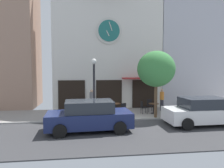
{
  "coord_description": "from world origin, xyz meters",
  "views": [
    {
      "loc": [
        -1.94,
        -12.28,
        3.14
      ],
      "look_at": [
        -0.18,
        2.01,
        2.12
      ],
      "focal_mm": 32.71,
      "sensor_mm": 36.0,
      "label": 1
    }
  ],
  "objects_px": {
    "street_tree": "(156,69)",
    "cafe_chair_facing_street": "(123,108)",
    "cafe_chair_near_tree": "(72,109)",
    "parked_car_white": "(203,111)",
    "cafe_chair_curbside": "(92,106)",
    "pedestrian_grey": "(92,100)",
    "pedestrian_orange": "(162,99)",
    "cafe_table_leftmost": "(82,108)",
    "cafe_table_near_door": "(116,107)",
    "cafe_chair_right_end": "(150,104)",
    "cafe_table_center_right": "(154,106)",
    "cafe_chair_near_lamp": "(143,106)",
    "parked_car_navy": "(89,116)",
    "street_lamp": "(94,88)",
    "cafe_chair_left_end": "(113,109)"
  },
  "relations": [
    {
      "from": "street_tree",
      "to": "cafe_chair_facing_street",
      "type": "bearing_deg",
      "value": 164.2
    },
    {
      "from": "cafe_chair_near_tree",
      "to": "parked_car_white",
      "type": "height_order",
      "value": "parked_car_white"
    },
    {
      "from": "cafe_chair_curbside",
      "to": "pedestrian_grey",
      "type": "xyz_separation_m",
      "value": [
        0.02,
        0.57,
        0.33
      ]
    },
    {
      "from": "pedestrian_grey",
      "to": "pedestrian_orange",
      "type": "relative_size",
      "value": 1.0
    },
    {
      "from": "cafe_table_leftmost",
      "to": "cafe_table_near_door",
      "type": "bearing_deg",
      "value": 2.47
    },
    {
      "from": "cafe_table_near_door",
      "to": "cafe_chair_right_end",
      "type": "bearing_deg",
      "value": 13.48
    },
    {
      "from": "cafe_chair_right_end",
      "to": "cafe_table_near_door",
      "type": "bearing_deg",
      "value": -166.52
    },
    {
      "from": "cafe_chair_facing_street",
      "to": "parked_car_white",
      "type": "distance_m",
      "value": 4.93
    },
    {
      "from": "cafe_chair_right_end",
      "to": "pedestrian_orange",
      "type": "xyz_separation_m",
      "value": [
        0.97,
        0.07,
        0.33
      ]
    },
    {
      "from": "cafe_table_center_right",
      "to": "cafe_chair_facing_street",
      "type": "distance_m",
      "value": 2.42
    },
    {
      "from": "cafe_chair_near_lamp",
      "to": "parked_car_white",
      "type": "bearing_deg",
      "value": -50.9
    },
    {
      "from": "pedestrian_grey",
      "to": "parked_car_navy",
      "type": "relative_size",
      "value": 0.38
    },
    {
      "from": "cafe_table_near_door",
      "to": "cafe_chair_right_end",
      "type": "relative_size",
      "value": 0.84
    },
    {
      "from": "cafe_chair_right_end",
      "to": "pedestrian_orange",
      "type": "relative_size",
      "value": 0.54
    },
    {
      "from": "cafe_table_center_right",
      "to": "cafe_chair_right_end",
      "type": "relative_size",
      "value": 0.81
    },
    {
      "from": "street_tree",
      "to": "parked_car_navy",
      "type": "relative_size",
      "value": 0.99
    },
    {
      "from": "cafe_chair_facing_street",
      "to": "pedestrian_orange",
      "type": "distance_m",
      "value": 3.62
    },
    {
      "from": "pedestrian_grey",
      "to": "cafe_chair_facing_street",
      "type": "bearing_deg",
      "value": -40.46
    },
    {
      "from": "cafe_chair_near_lamp",
      "to": "cafe_chair_curbside",
      "type": "bearing_deg",
      "value": 170.69
    },
    {
      "from": "cafe_table_center_right",
      "to": "cafe_chair_near_tree",
      "type": "height_order",
      "value": "cafe_chair_near_tree"
    },
    {
      "from": "parked_car_white",
      "to": "cafe_chair_curbside",
      "type": "bearing_deg",
      "value": 148.62
    },
    {
      "from": "street_tree",
      "to": "cafe_chair_near_lamp",
      "type": "height_order",
      "value": "street_tree"
    },
    {
      "from": "cafe_table_leftmost",
      "to": "pedestrian_grey",
      "type": "distance_m",
      "value": 1.36
    },
    {
      "from": "street_lamp",
      "to": "parked_car_white",
      "type": "bearing_deg",
      "value": -23.21
    },
    {
      "from": "cafe_table_near_door",
      "to": "cafe_chair_curbside",
      "type": "xyz_separation_m",
      "value": [
        -1.68,
        0.42,
        -0.0
      ]
    },
    {
      "from": "cafe_table_center_right",
      "to": "pedestrian_orange",
      "type": "bearing_deg",
      "value": 43.76
    },
    {
      "from": "cafe_table_leftmost",
      "to": "pedestrian_orange",
      "type": "bearing_deg",
      "value": 7.7
    },
    {
      "from": "street_tree",
      "to": "cafe_chair_facing_street",
      "type": "xyz_separation_m",
      "value": [
        -2.08,
        0.59,
        -2.64
      ]
    },
    {
      "from": "cafe_chair_near_lamp",
      "to": "pedestrian_grey",
      "type": "bearing_deg",
      "value": 162.11
    },
    {
      "from": "cafe_table_center_right",
      "to": "cafe_chair_facing_street",
      "type": "height_order",
      "value": "cafe_chair_facing_street"
    },
    {
      "from": "pedestrian_orange",
      "to": "parked_car_white",
      "type": "bearing_deg",
      "value": -77.85
    },
    {
      "from": "cafe_chair_curbside",
      "to": "cafe_chair_near_lamp",
      "type": "xyz_separation_m",
      "value": [
        3.63,
        -0.6,
        0.0
      ]
    },
    {
      "from": "cafe_chair_right_end",
      "to": "pedestrian_grey",
      "type": "xyz_separation_m",
      "value": [
        -4.37,
        0.35,
        0.33
      ]
    },
    {
      "from": "cafe_chair_near_lamp",
      "to": "street_tree",
      "type": "bearing_deg",
      "value": -65.97
    },
    {
      "from": "street_lamp",
      "to": "pedestrian_orange",
      "type": "bearing_deg",
      "value": 15.87
    },
    {
      "from": "cafe_chair_facing_street",
      "to": "street_lamp",
      "type": "bearing_deg",
      "value": -179.53
    },
    {
      "from": "cafe_chair_curbside",
      "to": "parked_car_navy",
      "type": "height_order",
      "value": "parked_car_navy"
    },
    {
      "from": "cafe_table_near_door",
      "to": "pedestrian_orange",
      "type": "height_order",
      "value": "pedestrian_orange"
    },
    {
      "from": "cafe_chair_near_lamp",
      "to": "pedestrian_orange",
      "type": "xyz_separation_m",
      "value": [
        1.73,
        0.89,
        0.33
      ]
    },
    {
      "from": "cafe_chair_left_end",
      "to": "cafe_chair_near_lamp",
      "type": "distance_m",
      "value": 2.35
    },
    {
      "from": "cafe_chair_right_end",
      "to": "pedestrian_grey",
      "type": "relative_size",
      "value": 0.54
    },
    {
      "from": "street_lamp",
      "to": "cafe_table_leftmost",
      "type": "xyz_separation_m",
      "value": [
        -0.84,
        0.66,
        -1.46
      ]
    },
    {
      "from": "cafe_chair_left_end",
      "to": "parked_car_navy",
      "type": "xyz_separation_m",
      "value": [
        -1.57,
        -2.92,
        0.23
      ]
    },
    {
      "from": "cafe_table_leftmost",
      "to": "cafe_chair_right_end",
      "type": "xyz_separation_m",
      "value": [
        5.09,
        0.75,
        0.03
      ]
    },
    {
      "from": "street_tree",
      "to": "cafe_chair_left_end",
      "type": "distance_m",
      "value": 3.88
    },
    {
      "from": "cafe_table_leftmost",
      "to": "parked_car_navy",
      "type": "height_order",
      "value": "parked_car_navy"
    },
    {
      "from": "street_tree",
      "to": "street_lamp",
      "type": "bearing_deg",
      "value": 171.85
    },
    {
      "from": "cafe_chair_right_end",
      "to": "pedestrian_grey",
      "type": "height_order",
      "value": "pedestrian_grey"
    },
    {
      "from": "cafe_chair_curbside",
      "to": "cafe_chair_right_end",
      "type": "xyz_separation_m",
      "value": [
        4.39,
        0.22,
        0.0
      ]
    },
    {
      "from": "cafe_chair_curbside",
      "to": "cafe_chair_right_end",
      "type": "height_order",
      "value": "same"
    }
  ]
}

